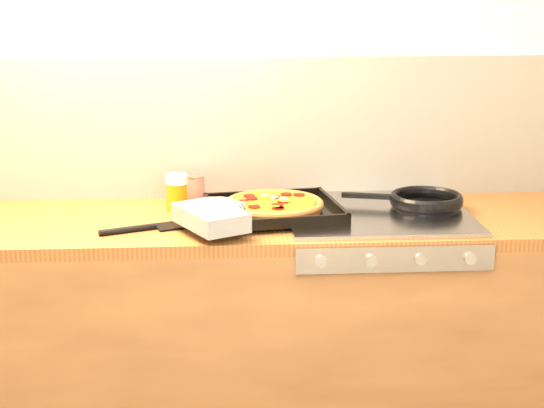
{
  "coord_description": "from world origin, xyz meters",
  "views": [
    {
      "loc": [
        -0.07,
        -1.54,
        1.64
      ],
      "look_at": [
        0.1,
        1.08,
        0.95
      ],
      "focal_mm": 55.0,
      "sensor_mm": 36.0,
      "label": 1
    }
  ],
  "objects": [
    {
      "name": "room_shell",
      "position": [
        0.0,
        1.39,
        1.15
      ],
      "size": [
        3.2,
        3.2,
        3.2
      ],
      "color": "white",
      "rests_on": "ground"
    },
    {
      "name": "counter_run",
      "position": [
        0.0,
        1.1,
        0.45
      ],
      "size": [
        3.2,
        0.62,
        0.9
      ],
      "color": "#946239",
      "rests_on": "ground"
    },
    {
      "name": "stovetop",
      "position": [
        0.45,
        1.1,
        0.91
      ],
      "size": [
        0.6,
        0.56,
        0.02
      ],
      "primitive_type": "cube",
      "color": "#A09FA5",
      "rests_on": "counter_run"
    },
    {
      "name": "pizza_on_tray",
      "position": [
        0.05,
        1.05,
        0.94
      ],
      "size": [
        0.56,
        0.54,
        0.07
      ],
      "color": "black",
      "rests_on": "stovetop"
    },
    {
      "name": "frying_pan",
      "position": [
        0.62,
        1.13,
        0.94
      ],
      "size": [
        0.43,
        0.3,
        0.04
      ],
      "color": "black",
      "rests_on": "stovetop"
    },
    {
      "name": "tomato_can",
      "position": [
        -0.16,
        1.29,
        0.95
      ],
      "size": [
        0.08,
        0.08,
        0.1
      ],
      "color": "#A21D0D",
      "rests_on": "counter_run"
    },
    {
      "name": "juice_glass",
      "position": [
        -0.21,
        1.2,
        0.96
      ],
      "size": [
        0.08,
        0.08,
        0.13
      ],
      "color": "orange",
      "rests_on": "counter_run"
    },
    {
      "name": "wooden_spoon",
      "position": [
        0.08,
        1.25,
        0.91
      ],
      "size": [
        0.3,
        0.09,
        0.02
      ],
      "color": "#B67E4D",
      "rests_on": "counter_run"
    },
    {
      "name": "black_spatula",
      "position": [
        -0.3,
        0.97,
        0.91
      ],
      "size": [
        0.28,
        0.15,
        0.02
      ],
      "color": "black",
      "rests_on": "counter_run"
    }
  ]
}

